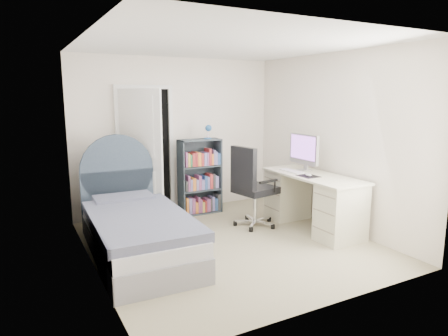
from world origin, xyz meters
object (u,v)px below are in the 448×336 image
nightstand (98,205)px  office_chair (251,183)px  desk (312,199)px  floor_lamp (131,187)px  bed (136,229)px  bookcase (200,180)px

nightstand → office_chair: size_ratio=0.46×
desk → office_chair: size_ratio=1.37×
office_chair → floor_lamp: bearing=140.3°
bed → bookcase: bookcase is taller
desk → bookcase: bearing=126.8°
bookcase → desk: 1.82m
nightstand → floor_lamp: size_ratio=0.44×
floor_lamp → office_chair: 1.86m
nightstand → desk: 3.07m
bed → desk: bed is taller
office_chair → desk: bearing=-31.7°
bed → bookcase: 1.85m
desk → office_chair: 0.91m
bed → office_chair: (1.75, 0.19, 0.34)m
bookcase → office_chair: bearing=-71.1°
nightstand → office_chair: office_chair is taller
bed → nightstand: size_ratio=4.14×
nightstand → floor_lamp: 0.61m
floor_lamp → bookcase: 1.10m
bed → floor_lamp: bed is taller
floor_lamp → office_chair: floor_lamp is taller
floor_lamp → bookcase: size_ratio=0.87×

